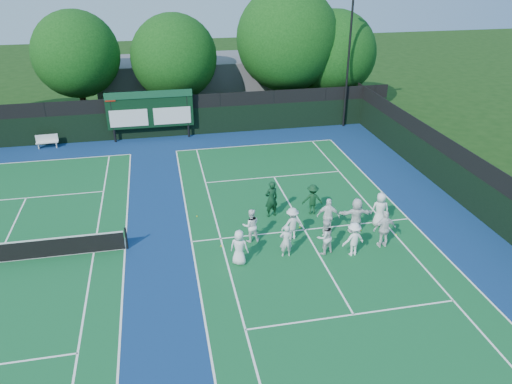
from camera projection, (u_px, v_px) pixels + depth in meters
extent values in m
plane|color=#14330E|center=(311.00, 241.00, 23.39)|extent=(120.00, 120.00, 0.00)
cube|color=navy|center=(181.00, 243.00, 23.18)|extent=(34.00, 32.00, 0.01)
cube|color=#12582A|center=(304.00, 230.00, 24.27)|extent=(10.97, 23.77, 0.00)
cube|color=white|center=(256.00, 145.00, 34.73)|extent=(10.97, 0.08, 0.00)
cube|color=white|center=(192.00, 242.00, 23.27)|extent=(0.08, 23.77, 0.00)
cube|color=white|center=(408.00, 219.00, 25.26)|extent=(0.08, 23.77, 0.00)
cube|color=white|center=(221.00, 239.00, 23.52)|extent=(0.08, 23.77, 0.00)
cube|color=white|center=(383.00, 221.00, 25.01)|extent=(0.08, 23.77, 0.00)
cube|color=white|center=(353.00, 315.00, 18.63)|extent=(8.23, 0.08, 0.00)
cube|color=white|center=(274.00, 177.00, 29.90)|extent=(8.23, 0.08, 0.00)
cube|color=white|center=(304.00, 230.00, 24.26)|extent=(0.08, 12.80, 0.00)
cube|color=white|center=(44.00, 161.00, 32.20)|extent=(10.97, 0.08, 0.00)
cube|color=white|center=(125.00, 249.00, 22.72)|extent=(0.08, 23.77, 0.00)
cube|color=white|center=(94.00, 252.00, 22.48)|extent=(0.08, 23.77, 0.00)
cube|color=white|center=(26.00, 198.00, 27.37)|extent=(8.23, 0.08, 0.00)
cube|color=black|center=(166.00, 123.00, 35.95)|extent=(34.00, 0.08, 2.00)
cube|color=black|center=(164.00, 103.00, 35.30)|extent=(34.00, 0.05, 1.00)
cube|color=black|center=(475.00, 195.00, 25.46)|extent=(0.08, 32.00, 2.00)
cube|color=black|center=(480.00, 168.00, 24.80)|extent=(0.05, 32.00, 1.00)
cylinder|color=black|center=(113.00, 118.00, 34.62)|extent=(0.16, 0.16, 3.50)
cylinder|color=black|center=(188.00, 114.00, 35.56)|extent=(0.16, 0.16, 3.50)
cube|color=black|center=(150.00, 110.00, 34.90)|extent=(6.00, 0.15, 2.60)
cube|color=#14482B|center=(149.00, 95.00, 34.33)|extent=(6.00, 0.05, 0.50)
cube|color=silver|center=(129.00, 118.00, 34.76)|extent=(2.60, 0.04, 1.20)
cube|color=silver|center=(172.00, 116.00, 35.30)|extent=(2.60, 0.04, 1.20)
cube|color=maroon|center=(110.00, 98.00, 33.90)|extent=(0.70, 0.04, 0.50)
cube|color=slate|center=(207.00, 81.00, 43.28)|extent=(18.00, 6.00, 4.00)
cylinder|color=black|center=(348.00, 60.00, 36.38)|extent=(0.16, 0.16, 10.00)
cylinder|color=black|center=(126.00, 238.00, 22.51)|extent=(0.10, 0.10, 1.10)
cube|color=silver|center=(47.00, 142.00, 34.13)|extent=(1.47, 0.48, 0.06)
cube|color=silver|center=(47.00, 138.00, 34.14)|extent=(1.45, 0.15, 0.48)
cube|color=silver|center=(39.00, 146.00, 34.12)|extent=(0.08, 0.34, 0.39)
cube|color=silver|center=(57.00, 145.00, 34.33)|extent=(0.08, 0.34, 0.39)
cylinder|color=#321D0D|center=(84.00, 107.00, 37.72)|extent=(0.44, 0.44, 3.14)
sphere|color=#0D3C0F|center=(76.00, 54.00, 36.01)|extent=(6.24, 6.24, 6.24)
sphere|color=#0D3C0F|center=(86.00, 62.00, 36.65)|extent=(4.37, 4.37, 4.37)
cylinder|color=#321D0D|center=(177.00, 105.00, 39.11)|extent=(0.44, 0.44, 2.57)
sphere|color=#0D3C0F|center=(174.00, 57.00, 37.48)|extent=(6.46, 6.46, 6.46)
sphere|color=#0D3C0F|center=(182.00, 65.00, 38.14)|extent=(4.52, 4.52, 4.52)
cylinder|color=#321D0D|center=(286.00, 96.00, 40.60)|extent=(0.44, 0.44, 3.03)
sphere|color=#0D3C0F|center=(288.00, 39.00, 38.62)|extent=(7.99, 7.99, 7.99)
sphere|color=#0D3C0F|center=(294.00, 49.00, 39.34)|extent=(5.59, 5.59, 5.59)
cylinder|color=#321D0D|center=(331.00, 98.00, 41.45)|extent=(0.44, 0.44, 2.31)
sphere|color=#0D3C0F|center=(334.00, 53.00, 39.83)|extent=(6.75, 6.75, 6.75)
sphere|color=#0D3C0F|center=(339.00, 60.00, 40.50)|extent=(4.73, 4.73, 4.73)
sphere|color=yellow|center=(221.00, 246.00, 22.90)|extent=(0.07, 0.07, 0.07)
sphere|color=yellow|center=(300.00, 227.00, 24.42)|extent=(0.07, 0.07, 0.07)
sphere|color=yellow|center=(396.00, 235.00, 23.79)|extent=(0.07, 0.07, 0.07)
sphere|color=yellow|center=(197.00, 216.00, 25.44)|extent=(0.07, 0.07, 0.07)
sphere|color=yellow|center=(361.00, 230.00, 24.16)|extent=(0.07, 0.07, 0.07)
imported|color=white|center=(239.00, 247.00, 21.34)|extent=(0.93, 0.79, 1.62)
imported|color=silver|center=(286.00, 241.00, 21.88)|extent=(0.60, 0.43, 1.56)
imported|color=silver|center=(325.00, 237.00, 22.07)|extent=(0.97, 0.85, 1.67)
imported|color=white|center=(354.00, 239.00, 21.96)|extent=(1.12, 0.75, 1.61)
imported|color=white|center=(384.00, 229.00, 22.54)|extent=(1.08, 0.45, 1.83)
imported|color=white|center=(251.00, 225.00, 23.01)|extent=(0.81, 0.64, 1.65)
imported|color=silver|center=(292.00, 224.00, 23.20)|extent=(1.13, 0.77, 1.61)
imported|color=white|center=(328.00, 216.00, 23.62)|extent=(1.16, 0.76, 1.83)
imported|color=white|center=(356.00, 215.00, 23.76)|extent=(1.70, 0.71, 1.78)
imported|color=white|center=(380.00, 209.00, 24.31)|extent=(0.96, 0.74, 1.76)
imported|color=#0D321B|center=(271.00, 199.00, 25.12)|extent=(0.80, 0.62, 1.94)
imported|color=#0E361B|center=(312.00, 199.00, 25.45)|extent=(1.13, 0.77, 1.62)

